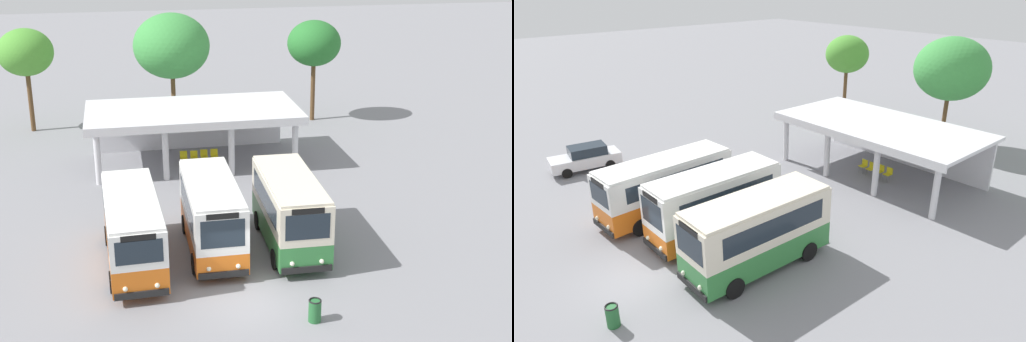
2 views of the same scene
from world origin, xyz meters
TOP-DOWN VIEW (x-y plane):
  - ground_plane at (0.00, 0.00)m, footprint 180.00×180.00m
  - city_bus_nearest_orange at (-4.17, 4.06)m, footprint 2.56×7.40m
  - city_bus_second_in_row at (-0.67, 4.75)m, footprint 2.32×6.77m
  - city_bus_middle_cream at (2.83, 4.51)m, footprint 2.49×6.81m
  - terminal_canopy at (-0.10, 17.61)m, footprint 12.62×6.49m
  - waiting_chair_end_by_column at (-0.78, 16.53)m, footprint 0.46×0.46m
  - waiting_chair_second_from_end at (-0.15, 16.49)m, footprint 0.46×0.46m
  - waiting_chair_middle_seat at (0.47, 16.60)m, footprint 0.46×0.46m
  - waiting_chair_fourth_seat at (1.10, 16.60)m, footprint 0.46×0.46m
  - roadside_tree_behind_canopy at (-0.52, 25.71)m, footprint 5.36×5.36m
  - roadside_tree_east_of_canopy at (9.54, 24.75)m, footprint 3.83×3.83m
  - roadside_tree_west_of_canopy at (-10.37, 25.83)m, footprint 3.77×3.77m
  - litter_bin_apron at (2.24, -1.88)m, footprint 0.49×0.49m

SIDE VIEW (x-z plane):
  - ground_plane at x=0.00m, z-range 0.00..0.00m
  - litter_bin_apron at x=2.24m, z-range 0.01..0.91m
  - waiting_chair_end_by_column at x=-0.78m, z-range 0.09..0.95m
  - waiting_chair_second_from_end at x=-0.15m, z-range 0.09..0.95m
  - waiting_chair_middle_seat at x=0.47m, z-range 0.09..0.95m
  - waiting_chair_fourth_seat at x=1.10m, z-range 0.09..0.95m
  - city_bus_nearest_orange at x=-4.17m, z-range 0.17..3.31m
  - city_bus_second_in_row at x=-0.67m, z-range 0.17..3.49m
  - city_bus_middle_cream at x=2.83m, z-range 0.17..3.52m
  - terminal_canopy at x=-0.10m, z-range 0.98..4.38m
  - roadside_tree_west_of_canopy at x=-10.37m, z-range 1.93..9.06m
  - roadside_tree_east_of_canopy at x=9.54m, z-range 1.98..9.26m
  - roadside_tree_behind_canopy at x=-0.52m, z-range 1.67..9.59m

